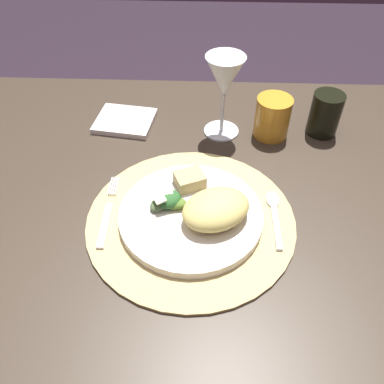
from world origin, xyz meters
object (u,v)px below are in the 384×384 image
wine_glass (224,79)px  amber_tumbler (272,117)px  dark_tumbler (325,114)px  napkin (125,121)px  dining_table (171,260)px  fork (108,214)px  spoon (274,210)px  dinner_plate (191,216)px

wine_glass → amber_tumbler: bearing=-2.6°
dark_tumbler → napkin: bearing=178.1°
dining_table → amber_tumbler: amber_tumbler is taller
amber_tumbler → dining_table: bearing=-134.9°
fork → napkin: bearing=92.9°
spoon → dark_tumbler: (0.13, 0.24, 0.04)m
dining_table → napkin: napkin is taller
dining_table → dark_tumbler: 0.44m
dining_table → fork: 0.22m
spoon → wine_glass: 0.28m
dining_table → dinner_plate: dinner_plate is taller
napkin → spoon: bearing=-40.5°
napkin → dark_tumbler: 0.43m
dining_table → dinner_plate: bearing=-47.9°
dining_table → fork: (-0.10, -0.05, 0.19)m
dinner_plate → wine_glass: wine_glass is taller
dining_table → amber_tumbler: 0.37m
dark_tumbler → dining_table: bearing=-145.4°
dining_table → fork: bearing=-155.0°
spoon → amber_tumbler: amber_tumbler is taller
fork → amber_tumbler: bearing=39.6°
dining_table → dinner_plate: (0.04, -0.05, 0.20)m
wine_glass → dining_table: bearing=-115.4°
dining_table → spoon: spoon is taller
wine_glass → amber_tumbler: wine_glass is taller
fork → dark_tumbler: size_ratio=1.80×
spoon → napkin: 0.39m
dining_table → spoon: size_ratio=10.82×
dining_table → wine_glass: size_ratio=8.18×
dining_table → fork: size_ratio=8.56×
dinner_plate → napkin: dinner_plate is taller
napkin → amber_tumbler: amber_tumbler is taller
fork → spoon: 0.29m
wine_glass → dark_tumbler: bearing=2.2°
dining_table → napkin: 0.32m
dinner_plate → spoon: bearing=9.1°
dining_table → napkin: (-0.11, 0.23, 0.19)m
dining_table → fork: fork is taller
dinner_plate → napkin: 0.32m
wine_glass → dark_tumbler: (0.21, 0.01, -0.08)m
dinner_plate → amber_tumbler: 0.30m
dining_table → wine_glass: 0.39m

